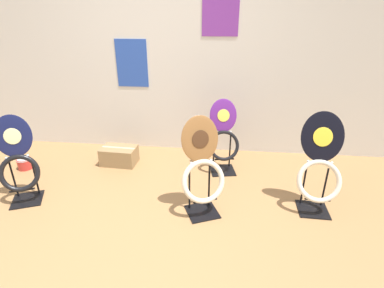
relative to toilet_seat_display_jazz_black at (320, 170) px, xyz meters
name	(u,v)px	position (x,y,z in m)	size (l,w,h in m)	color
ground_plane	(123,245)	(-1.67, -0.68, -0.43)	(14.00, 14.00, 0.00)	#A37547
wall_back	(163,50)	(-1.67, 1.27, 0.87)	(8.00, 0.07, 2.60)	silver
toilet_seat_display_jazz_black	(320,170)	(0.00, 0.00, 0.00)	(0.40, 0.35, 0.94)	black
toilet_seat_display_woodgrain	(202,170)	(-1.06, -0.16, 0.02)	(0.45, 0.40, 0.93)	black
toilet_seat_display_navy_moon	(18,165)	(-2.82, -0.16, -0.03)	(0.41, 0.37, 0.88)	black
toilet_seat_display_purple_note	(224,137)	(-0.88, 0.68, 0.00)	(0.38, 0.36, 0.85)	black
paint_can	(25,163)	(-3.24, 0.45, -0.36)	(0.17, 0.17, 0.13)	red
storage_box	(119,155)	(-2.15, 0.70, -0.32)	(0.43, 0.30, 0.22)	#93754C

